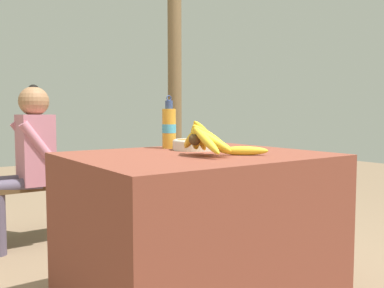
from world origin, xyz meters
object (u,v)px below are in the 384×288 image
(water_bottle, at_px, (169,127))
(loose_banana_front, at_px, (243,151))
(seated_vendor, at_px, (28,153))
(wooden_bench, at_px, (70,189))
(banana_bunch_green, at_px, (126,166))
(banana_bunch_ripe, at_px, (204,138))
(serving_bowl, at_px, (195,144))
(support_post_far, at_px, (175,88))

(water_bottle, bearing_deg, loose_banana_front, -81.55)
(water_bottle, xyz_separation_m, seated_vendor, (-0.46, 1.07, -0.19))
(wooden_bench, height_order, seated_vendor, seated_vendor)
(wooden_bench, height_order, banana_bunch_green, banana_bunch_green)
(water_bottle, distance_m, wooden_bench, 1.21)
(water_bottle, bearing_deg, banana_bunch_ripe, -101.45)
(loose_banana_front, xyz_separation_m, banana_bunch_green, (0.21, 1.59, -0.25))
(serving_bowl, distance_m, loose_banana_front, 0.34)
(serving_bowl, relative_size, support_post_far, 0.10)
(seated_vendor, bearing_deg, loose_banana_front, 110.99)
(wooden_bench, bearing_deg, loose_banana_front, -81.46)
(water_bottle, relative_size, wooden_bench, 0.18)
(banana_bunch_ripe, bearing_deg, loose_banana_front, -25.66)
(banana_bunch_ripe, height_order, seated_vendor, seated_vendor)
(water_bottle, relative_size, banana_bunch_green, 0.98)
(banana_bunch_green, relative_size, support_post_far, 0.12)
(loose_banana_front, height_order, banana_bunch_green, loose_banana_front)
(support_post_far, bearing_deg, banana_bunch_green, -162.03)
(banana_bunch_green, bearing_deg, loose_banana_front, -97.62)
(water_bottle, height_order, banana_bunch_green, water_bottle)
(seated_vendor, xyz_separation_m, support_post_far, (1.32, 0.21, 0.49))
(banana_bunch_green, distance_m, support_post_far, 0.88)
(water_bottle, distance_m, banana_bunch_green, 1.18)
(water_bottle, distance_m, loose_banana_front, 0.51)
(seated_vendor, bearing_deg, serving_bowl, 114.77)
(wooden_bench, xyz_separation_m, support_post_far, (1.03, 0.18, 0.77))
(water_bottle, bearing_deg, banana_bunch_green, 75.41)
(banana_bunch_ripe, xyz_separation_m, banana_bunch_green, (0.37, 1.52, -0.30))
(wooden_bench, bearing_deg, water_bottle, -81.42)
(seated_vendor, bearing_deg, wooden_bench, -171.73)
(banana_bunch_ripe, bearing_deg, water_bottle, 78.55)
(banana_bunch_ripe, bearing_deg, support_post_far, 60.95)
(banana_bunch_green, bearing_deg, support_post_far, 17.97)
(seated_vendor, distance_m, banana_bunch_green, 0.76)
(banana_bunch_ripe, distance_m, water_bottle, 0.43)
(loose_banana_front, bearing_deg, seated_vendor, 108.67)
(banana_bunch_ripe, height_order, banana_bunch_green, banana_bunch_ripe)
(banana_bunch_ripe, height_order, serving_bowl, banana_bunch_ripe)
(loose_banana_front, distance_m, seated_vendor, 1.65)
(serving_bowl, bearing_deg, support_post_far, 60.76)
(loose_banana_front, xyz_separation_m, wooden_bench, (-0.24, 1.59, -0.39))
(water_bottle, xyz_separation_m, support_post_far, (0.86, 1.29, 0.30))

